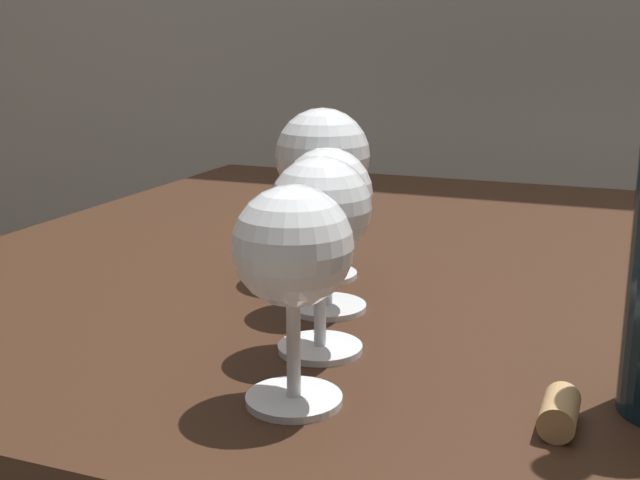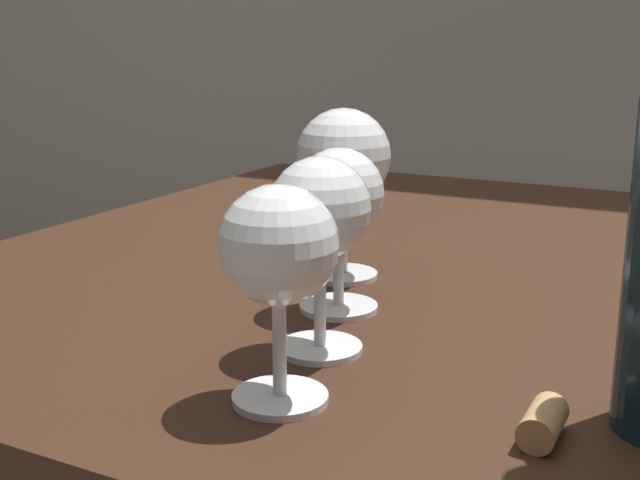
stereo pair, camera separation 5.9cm
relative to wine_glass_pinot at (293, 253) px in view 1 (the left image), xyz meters
name	(u,v)px [view 1 (the left image)]	position (x,y,z in m)	size (l,w,h in m)	color
dining_table	(511,356)	(0.09, 0.37, -0.19)	(1.15, 0.97, 0.75)	#382114
wine_glass_pinot	(293,253)	(0.00, 0.00, 0.00)	(0.08, 0.08, 0.14)	white
wine_glass_merlot	(320,215)	(-0.02, 0.09, 0.00)	(0.07, 0.07, 0.15)	white
wine_glass_empty	(327,200)	(-0.05, 0.18, 0.00)	(0.08, 0.08, 0.14)	white
wine_glass_amber	(322,160)	(-0.08, 0.27, 0.02)	(0.09, 0.09, 0.16)	white
cork	(559,412)	(0.16, 0.02, -0.09)	(0.02, 0.02, 0.04)	tan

